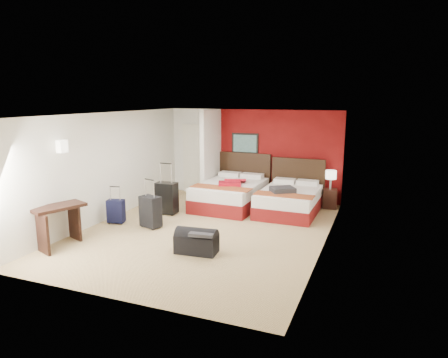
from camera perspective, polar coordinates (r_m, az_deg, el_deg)
The scene contains 17 objects.
ground at distance 8.87m, azimuth -2.56°, elevation -7.26°, with size 6.50×6.50×0.00m, color #D2B681.
room_walls at distance 10.41m, azimuth -6.49°, elevation 2.63°, with size 5.02×6.52×2.50m.
red_accent_panel at distance 11.33m, azimuth 7.59°, elevation 3.29°, with size 3.50×0.04×2.50m, color maroon.
partition_wall at distance 11.30m, azimuth -1.83°, elevation 3.36°, with size 0.12×1.20×2.50m, color silver.
entry_door at distance 12.17m, azimuth -3.97°, elevation 2.86°, with size 0.82×0.06×2.05m, color silver.
bed_left at distance 10.64m, azimuth 0.86°, elevation -2.25°, with size 1.49×2.13×0.64m, color white.
bed_right at distance 10.20m, azimuth 9.11°, elevation -3.16°, with size 1.37×1.95×0.59m, color white.
red_suitcase_open at distance 10.43m, azimuth 1.19°, elevation -0.46°, with size 0.56×0.77×0.10m, color #AB0E1F.
jacket_bundle at distance 9.86m, azimuth 8.23°, elevation -1.51°, with size 0.54×0.43×0.13m, color #323236.
nightstand at distance 10.90m, azimuth 14.62°, elevation -2.68°, with size 0.36×0.36×0.50m, color black.
table_lamp at distance 10.79m, azimuth 14.75°, elevation -0.13°, with size 0.28×0.28×0.49m, color silver.
suitcase_black at distance 10.08m, azimuth -8.04°, elevation -2.79°, with size 0.51×0.32×0.76m, color black.
suitcase_charcoal at distance 9.12m, azimuth -10.28°, elevation -4.68°, with size 0.46×0.28×0.68m, color black.
suitcase_navy at distance 9.61m, azimuth -14.91°, elevation -4.53°, with size 0.37×0.23×0.52m, color black.
duffel_bag at distance 7.63m, azimuth -3.87°, elevation -8.91°, with size 0.77×0.41×0.39m, color black.
jacket_draped at distance 7.45m, azimuth -3.00°, elevation -7.57°, with size 0.44×0.37×0.06m, color #323236.
desk at distance 8.49m, azimuth -22.12°, elevation -6.12°, with size 0.49×0.98×0.81m, color black.
Camera 1 is at (3.46, -7.65, 2.86)m, focal length 32.56 mm.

